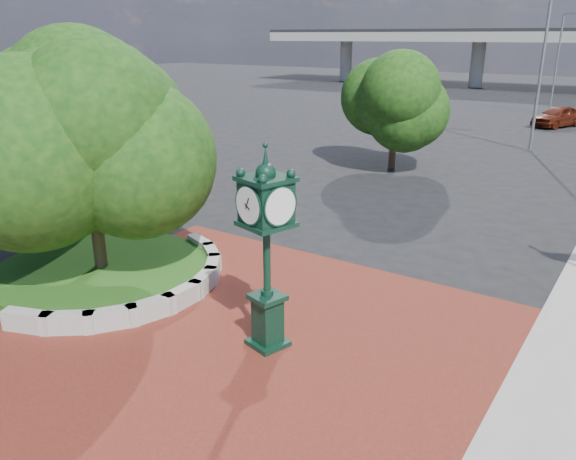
# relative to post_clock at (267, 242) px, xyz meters

# --- Properties ---
(ground) EXTENTS (200.00, 200.00, 0.00)m
(ground) POSITION_rel_post_clock_xyz_m (-1.19, 0.36, -2.52)
(ground) COLOR black
(ground) RESTS_ON ground
(plaza) EXTENTS (12.00, 12.00, 0.04)m
(plaza) POSITION_rel_post_clock_xyz_m (-1.19, -0.64, -2.50)
(plaza) COLOR maroon
(plaza) RESTS_ON ground
(planter_wall) EXTENTS (2.96, 6.77, 0.54)m
(planter_wall) POSITION_rel_post_clock_xyz_m (-3.89, 0.36, -2.25)
(planter_wall) COLOR #9E9B93
(planter_wall) RESTS_ON ground
(grass_bed) EXTENTS (6.10, 6.10, 0.40)m
(grass_bed) POSITION_rel_post_clock_xyz_m (-6.19, 0.36, -2.32)
(grass_bed) COLOR #194F16
(grass_bed) RESTS_ON ground
(tree_planter) EXTENTS (5.20, 5.20, 6.33)m
(tree_planter) POSITION_rel_post_clock_xyz_m (-6.19, 0.36, 1.20)
(tree_planter) COLOR #38281C
(tree_planter) RESTS_ON ground
(tree_northwest) EXTENTS (5.60, 5.60, 6.93)m
(tree_northwest) POSITION_rel_post_clock_xyz_m (-14.19, 5.36, 1.60)
(tree_northwest) COLOR #38281C
(tree_northwest) RESTS_ON ground
(tree_street) EXTENTS (4.40, 4.40, 5.45)m
(tree_street) POSITION_rel_post_clock_xyz_m (-5.19, 18.36, 0.72)
(tree_street) COLOR #38281C
(tree_street) RESTS_ON ground
(post_clock) EXTENTS (1.14, 1.14, 4.59)m
(post_clock) POSITION_rel_post_clock_xyz_m (0.00, 0.00, 0.00)
(post_clock) COLOR black
(post_clock) RESTS_ON ground
(parked_car) EXTENTS (3.59, 5.09, 1.61)m
(parked_car) POSITION_rel_post_clock_xyz_m (-0.53, 38.67, -1.72)
(parked_car) COLOR #51190B
(parked_car) RESTS_ON ground
(street_lamp_near) EXTENTS (2.11, 1.10, 10.03)m
(street_lamp_near) POSITION_rel_post_clock_xyz_m (0.10, 27.60, 3.36)
(street_lamp_near) COLOR slate
(street_lamp_near) RESTS_ON ground
(street_lamp_far) EXTENTS (1.88, 0.55, 8.43)m
(street_lamp_far) POSITION_rel_post_clock_xyz_m (-2.05, 45.28, 2.42)
(street_lamp_far) COLOR slate
(street_lamp_far) RESTS_ON ground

